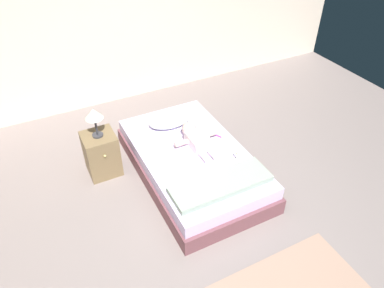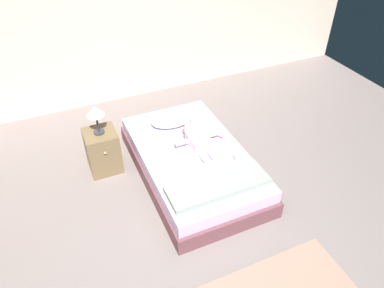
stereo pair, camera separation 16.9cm
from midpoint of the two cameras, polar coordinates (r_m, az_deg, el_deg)
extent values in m
plane|color=gray|center=(3.69, 1.11, -14.50)|extent=(8.00, 8.00, 0.00)
cube|color=beige|center=(5.30, -15.07, 20.34)|extent=(8.00, 0.12, 2.84)
cube|color=brown|center=(4.25, -1.14, -3.71)|extent=(1.16, 1.99, 0.20)
cube|color=silver|center=(4.13, -1.17, -1.93)|extent=(1.12, 1.91, 0.15)
ellipsoid|color=white|center=(4.49, -4.60, 3.83)|extent=(0.54, 0.34, 0.12)
cube|color=white|center=(4.12, -0.21, 0.50)|extent=(0.21, 0.31, 0.13)
sphere|color=beige|center=(4.28, -1.59, 2.37)|extent=(0.17, 0.17, 0.17)
cylinder|color=beige|center=(4.10, -2.81, 0.14)|extent=(0.17, 0.06, 0.06)
cylinder|color=beige|center=(4.23, 1.73, 1.53)|extent=(0.17, 0.06, 0.06)
cylinder|color=white|center=(3.96, 0.65, -1.98)|extent=(0.06, 0.18, 0.06)
cylinder|color=white|center=(4.00, 2.01, -1.53)|extent=(0.06, 0.18, 0.06)
cube|color=#B631B2|center=(4.31, 2.81, 1.34)|extent=(0.07, 0.12, 0.01)
cube|color=white|center=(4.33, 2.10, 1.75)|extent=(0.02, 0.03, 0.01)
cube|color=brown|center=(4.32, -15.22, -1.53)|extent=(0.36, 0.36, 0.53)
sphere|color=tan|center=(4.10, -14.78, -1.85)|extent=(0.03, 0.03, 0.03)
cylinder|color=#333338|center=(4.16, -15.83, 1.37)|extent=(0.12, 0.12, 0.02)
cylinder|color=#333338|center=(4.10, -16.10, 2.70)|extent=(0.02, 0.02, 0.22)
cone|color=#EDE6C7|center=(4.01, -16.51, 4.63)|extent=(0.20, 0.20, 0.12)
cube|color=#93A693|center=(3.64, 3.28, -6.43)|extent=(1.05, 0.35, 0.07)
cylinder|color=white|center=(4.01, 5.88, -1.84)|extent=(0.06, 0.09, 0.05)
cone|color=#F0B97B|center=(3.99, 5.91, -1.47)|extent=(0.03, 0.03, 0.02)
camera|label=1|loc=(0.08, -91.20, -0.94)|focal=33.69mm
camera|label=2|loc=(0.08, 88.80, 0.94)|focal=33.69mm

